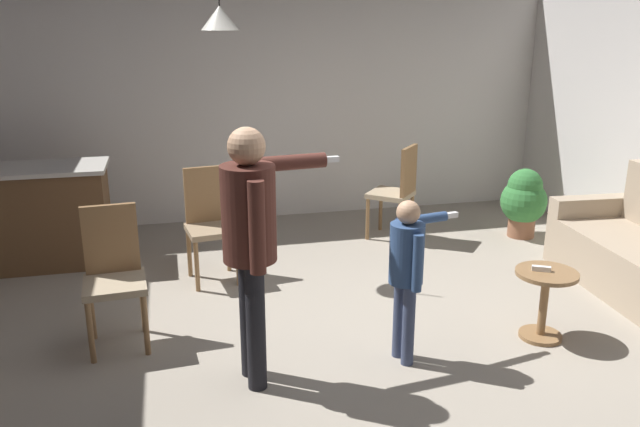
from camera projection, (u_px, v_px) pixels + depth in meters
The scene contains 12 objects.
ground at pixel (356, 338), 4.67m from camera, with size 7.68×7.68×0.00m, color #9E9384.
wall_back at pixel (278, 101), 7.25m from camera, with size 6.40×0.10×2.70m, color silver.
kitchen_counter at pixel (41, 216), 5.96m from camera, with size 1.26×0.66×0.95m.
side_table_by_couch at pixel (544, 296), 4.59m from camera, with size 0.44×0.44×0.52m.
person_adult at pixel (252, 230), 3.84m from camera, with size 0.79×0.54×1.65m.
person_child at pixel (408, 263), 4.18m from camera, with size 0.56×0.40×1.14m.
dining_chair_by_counter at pixel (114, 271), 4.47m from camera, with size 0.45×0.45×1.00m.
dining_chair_near_wall at pixel (398, 188), 6.66m from camera, with size 0.59×0.59×1.00m.
dining_chair_centre_back at pixel (210, 220), 5.62m from camera, with size 0.47×0.47×1.00m.
potted_plant_corner at pixel (524, 200), 6.75m from camera, with size 0.48×0.48×0.74m.
spare_remote_on_table at pixel (541, 269), 4.54m from camera, with size 0.04×0.13×0.04m, color white.
ceiling_light_pendant at pixel (220, 18), 5.31m from camera, with size 0.32×0.32×0.55m.
Camera 1 is at (-1.23, -4.02, 2.24)m, focal length 35.83 mm.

